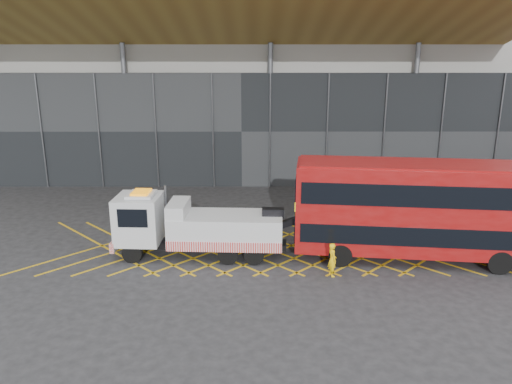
{
  "coord_description": "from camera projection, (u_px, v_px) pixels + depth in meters",
  "views": [
    {
      "loc": [
        2.95,
        -23.5,
        9.59
      ],
      "look_at": [
        3.0,
        1.5,
        2.4
      ],
      "focal_mm": 35.0,
      "sensor_mm": 36.0,
      "label": 1
    }
  ],
  "objects": [
    {
      "name": "worker",
      "position": [
        332.0,
        260.0,
        21.71
      ],
      "size": [
        0.48,
        0.62,
        1.51
      ],
      "primitive_type": "imported",
      "rotation": [
        0.0,
        0.0,
        1.81
      ],
      "color": "yellow",
      "rests_on": "ground_plane"
    },
    {
      "name": "road_markings",
      "position": [
        276.0,
        246.0,
        25.24
      ],
      "size": [
        24.76,
        7.16,
        0.01
      ],
      "color": "gold",
      "rests_on": "ground_plane"
    },
    {
      "name": "construction_building",
      "position": [
        242.0,
        57.0,
        40.44
      ],
      "size": [
        55.0,
        23.97,
        18.0
      ],
      "color": "gray",
      "rests_on": "ground_plane"
    },
    {
      "name": "ground_plane",
      "position": [
        197.0,
        246.0,
        25.23
      ],
      "size": [
        120.0,
        120.0,
        0.0
      ],
      "primitive_type": "plane",
      "color": "#262629"
    },
    {
      "name": "bus_towed",
      "position": [
        421.0,
        207.0,
        22.88
      ],
      "size": [
        11.69,
        3.97,
        4.66
      ],
      "rotation": [
        0.0,
        0.0,
        -0.12
      ],
      "color": "maroon",
      "rests_on": "ground_plane"
    },
    {
      "name": "recovery_truck",
      "position": [
        193.0,
        226.0,
        23.62
      ],
      "size": [
        9.37,
        2.6,
        3.26
      ],
      "rotation": [
        0.0,
        0.0,
        -0.05
      ],
      "color": "black",
      "rests_on": "ground_plane"
    }
  ]
}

